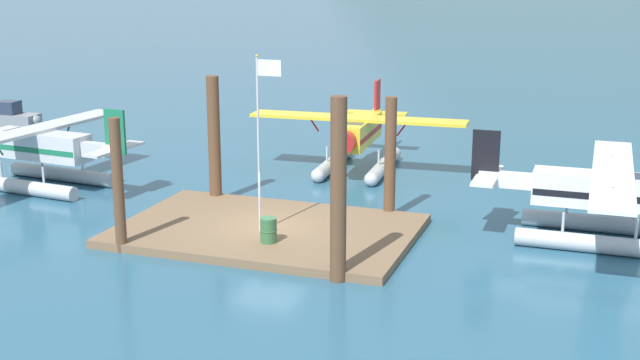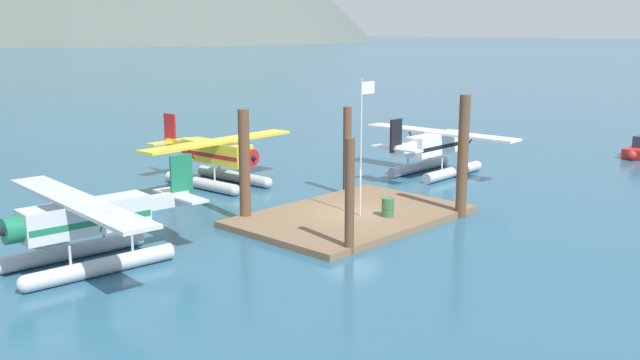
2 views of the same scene
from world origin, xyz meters
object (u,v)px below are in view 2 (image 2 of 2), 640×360
Objects in this scene: fuel_drum at (388,207)px; seaplane_silver_port_fwd at (86,227)px; seaplane_yellow_bow_centre at (217,158)px; flagpole at (363,132)px; seaplane_white_stbd_fwd at (436,149)px.

seaplane_silver_port_fwd is at bearing 160.93° from fuel_drum.
seaplane_yellow_bow_centre is at bearing 31.92° from seaplane_silver_port_fwd.
seaplane_yellow_bow_centre is at bearing 88.73° from flagpole.
flagpole is 7.27× the size of fuel_drum.
seaplane_yellow_bow_centre is 14.61m from seaplane_silver_port_fwd.
seaplane_yellow_bow_centre and seaplane_white_stbd_fwd have the same top height.
seaplane_silver_port_fwd reaches higher than fuel_drum.
seaplane_white_stbd_fwd and seaplane_silver_port_fwd have the same top height.
flagpole is 3.72m from fuel_drum.
flagpole is at bearing -15.60° from seaplane_silver_port_fwd.
flagpole is at bearing 122.27° from fuel_drum.
seaplane_white_stbd_fwd is (11.30, -7.40, 0.00)m from seaplane_yellow_bow_centre.
seaplane_yellow_bow_centre is (0.25, 11.12, -2.68)m from flagpole.
flagpole is 0.61× the size of seaplane_yellow_bow_centre.
fuel_drum is at bearing -156.43° from seaplane_white_stbd_fwd.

